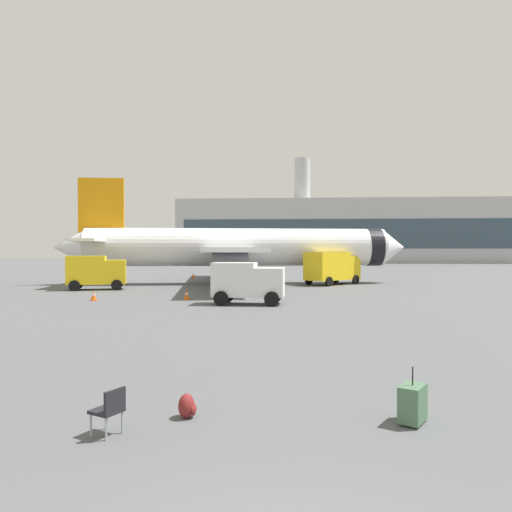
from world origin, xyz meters
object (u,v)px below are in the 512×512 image
airplane_at_gate (236,248)px  cargo_van (247,281)px  safety_cone_near (187,295)px  safety_cone_mid (94,296)px  service_truck (96,271)px  fuel_truck (332,267)px  gate_chair (110,408)px  rolling_suitcase (413,403)px  traveller_backpack (187,406)px  safety_cone_far (193,275)px

airplane_at_gate → cargo_van: bearing=-81.5°
safety_cone_near → safety_cone_mid: bearing=-171.9°
service_truck → fuel_truck: fuel_truck is taller
airplane_at_gate → fuel_truck: bearing=-4.4°
airplane_at_gate → cargo_van: (2.77, -18.53, -2.21)m
cargo_van → safety_cone_near: cargo_van is taller
airplane_at_gate → gate_chair: (2.08, -39.83, -3.16)m
safety_cone_mid → gate_chair: 24.88m
rolling_suitcase → gate_chair: 5.71m
airplane_at_gate → safety_cone_near: (-1.59, -16.09, -3.30)m
gate_chair → cargo_van: bearing=88.2°
gate_chair → safety_cone_near: bearing=98.8°
rolling_suitcase → gate_chair: rolling_suitcase is taller
traveller_backpack → safety_cone_mid: bearing=116.7°
traveller_backpack → fuel_truck: bearing=80.6°
fuel_truck → airplane_at_gate: bearing=175.6°
safety_cone_mid → cargo_van: bearing=-8.5°
service_truck → cargo_van: 17.28m
rolling_suitcase → service_truck: bearing=121.6°
safety_cone_near → traveller_backpack: 23.24m
airplane_at_gate → safety_cone_mid: airplane_at_gate is taller
cargo_van → traveller_backpack: 20.33m
cargo_van → traveller_backpack: cargo_van is taller
cargo_van → safety_cone_near: (-4.36, 2.43, -1.09)m
cargo_van → safety_cone_far: size_ratio=6.52×
fuel_truck → gate_chair: 39.82m
fuel_truck → traveller_backpack: size_ratio=12.49×
cargo_van → safety_cone_far: bearing=107.9°
traveller_backpack → gate_chair: 1.59m
airplane_at_gate → rolling_suitcase: bearing=-78.8°
fuel_truck → safety_cone_mid: fuel_truck is taller
safety_cone_mid → safety_cone_far: size_ratio=0.97×
airplane_at_gate → rolling_suitcase: 39.72m
service_truck → fuel_truck: 22.05m
cargo_van → safety_cone_far: 29.24m
fuel_truck → rolling_suitcase: 38.16m
safety_cone_far → traveller_backpack: safety_cone_far is taller
service_truck → safety_cone_mid: bearing=-68.6°
safety_cone_near → fuel_truck: bearing=53.9°
safety_cone_mid → safety_cone_far: safety_cone_far is taller
cargo_van → gate_chair: cargo_van is taller
cargo_van → gate_chair: size_ratio=5.24×
cargo_van → safety_cone_far: cargo_van is taller
fuel_truck → gate_chair: fuel_truck is taller
safety_cone_near → safety_cone_mid: 6.19m
fuel_truck → safety_cone_mid: (-17.32, -16.22, -1.44)m
airplane_at_gate → safety_cone_mid: (-7.72, -16.96, -3.33)m
fuel_truck → cargo_van: bearing=-111.0°
safety_cone_near → safety_cone_far: bearing=100.3°
fuel_truck → safety_cone_far: 18.78m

